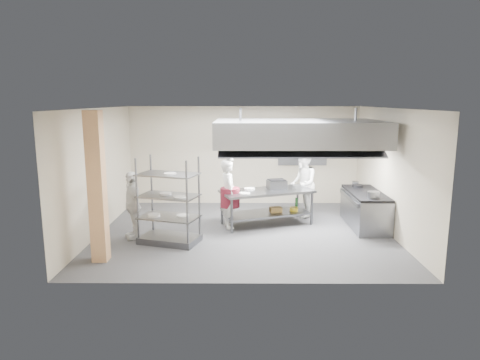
{
  "coord_description": "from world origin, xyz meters",
  "views": [
    {
      "loc": [
        -0.05,
        -10.08,
        3.19
      ],
      "look_at": [
        -0.11,
        0.2,
        1.26
      ],
      "focal_mm": 32.0,
      "sensor_mm": 36.0,
      "label": 1
    }
  ],
  "objects_px": {
    "chef_line": "(303,184)",
    "chef_plating": "(133,205)",
    "island": "(267,207)",
    "griddle": "(277,185)",
    "chef_head": "(228,194)",
    "pass_rack": "(169,201)",
    "cooking_range": "(365,210)",
    "stockpot": "(375,195)"
  },
  "relations": [
    {
      "from": "griddle",
      "to": "chef_head",
      "type": "bearing_deg",
      "value": -176.35
    },
    {
      "from": "chef_plating",
      "to": "chef_head",
      "type": "bearing_deg",
      "value": 86.43
    },
    {
      "from": "pass_rack",
      "to": "chef_head",
      "type": "xyz_separation_m",
      "value": [
        1.3,
        1.18,
        -0.11
      ]
    },
    {
      "from": "pass_rack",
      "to": "griddle",
      "type": "distance_m",
      "value": 3.0
    },
    {
      "from": "chef_head",
      "to": "chef_line",
      "type": "bearing_deg",
      "value": -76.2
    },
    {
      "from": "island",
      "to": "pass_rack",
      "type": "bearing_deg",
      "value": -167.63
    },
    {
      "from": "chef_line",
      "to": "cooking_range",
      "type": "bearing_deg",
      "value": 61.63
    },
    {
      "from": "island",
      "to": "stockpot",
      "type": "xyz_separation_m",
      "value": [
        2.51,
        -0.82,
        0.52
      ]
    },
    {
      "from": "cooking_range",
      "to": "chef_head",
      "type": "height_order",
      "value": "chef_head"
    },
    {
      "from": "pass_rack",
      "to": "chef_plating",
      "type": "xyz_separation_m",
      "value": [
        -0.9,
        0.32,
        -0.18
      ]
    },
    {
      "from": "island",
      "to": "cooking_range",
      "type": "distance_m",
      "value": 2.5
    },
    {
      "from": "pass_rack",
      "to": "stockpot",
      "type": "relative_size",
      "value": 8.69
    },
    {
      "from": "cooking_range",
      "to": "chef_line",
      "type": "height_order",
      "value": "chef_line"
    },
    {
      "from": "island",
      "to": "pass_rack",
      "type": "distance_m",
      "value": 2.74
    },
    {
      "from": "island",
      "to": "chef_head",
      "type": "height_order",
      "value": "chef_head"
    },
    {
      "from": "chef_head",
      "to": "chef_line",
      "type": "distance_m",
      "value": 2.24
    },
    {
      "from": "chef_line",
      "to": "chef_plating",
      "type": "xyz_separation_m",
      "value": [
        -4.2,
        -1.86,
        -0.13
      ]
    },
    {
      "from": "pass_rack",
      "to": "stockpot",
      "type": "bearing_deg",
      "value": 24.45
    },
    {
      "from": "pass_rack",
      "to": "cooking_range",
      "type": "bearing_deg",
      "value": 32.19
    },
    {
      "from": "stockpot",
      "to": "pass_rack",
      "type": "bearing_deg",
      "value": -172.68
    },
    {
      "from": "island",
      "to": "stockpot",
      "type": "height_order",
      "value": "stockpot"
    },
    {
      "from": "griddle",
      "to": "stockpot",
      "type": "relative_size",
      "value": 2.08
    },
    {
      "from": "pass_rack",
      "to": "cooking_range",
      "type": "height_order",
      "value": "pass_rack"
    },
    {
      "from": "chef_line",
      "to": "griddle",
      "type": "height_order",
      "value": "chef_line"
    },
    {
      "from": "cooking_range",
      "to": "stockpot",
      "type": "height_order",
      "value": "stockpot"
    },
    {
      "from": "chef_head",
      "to": "griddle",
      "type": "xyz_separation_m",
      "value": [
        1.24,
        0.41,
        0.16
      ]
    },
    {
      "from": "chef_head",
      "to": "griddle",
      "type": "height_order",
      "value": "chef_head"
    },
    {
      "from": "pass_rack",
      "to": "chef_line",
      "type": "distance_m",
      "value": 3.96
    },
    {
      "from": "island",
      "to": "cooking_range",
      "type": "relative_size",
      "value": 1.17
    },
    {
      "from": "griddle",
      "to": "chef_plating",
      "type": "bearing_deg",
      "value": -174.49
    },
    {
      "from": "stockpot",
      "to": "cooking_range",
      "type": "bearing_deg",
      "value": 90.62
    },
    {
      "from": "pass_rack",
      "to": "chef_plating",
      "type": "height_order",
      "value": "pass_rack"
    },
    {
      "from": "chef_line",
      "to": "griddle",
      "type": "bearing_deg",
      "value": -49.24
    },
    {
      "from": "island",
      "to": "pass_rack",
      "type": "relative_size",
      "value": 1.2
    },
    {
      "from": "pass_rack",
      "to": "stockpot",
      "type": "xyz_separation_m",
      "value": [
        4.79,
        0.62,
        0.0
      ]
    },
    {
      "from": "island",
      "to": "griddle",
      "type": "relative_size",
      "value": 5.0
    },
    {
      "from": "cooking_range",
      "to": "griddle",
      "type": "bearing_deg",
      "value": 172.05
    },
    {
      "from": "chef_head",
      "to": "chef_plating",
      "type": "relative_size",
      "value": 1.1
    },
    {
      "from": "chef_plating",
      "to": "stockpot",
      "type": "distance_m",
      "value": 5.7
    },
    {
      "from": "chef_head",
      "to": "cooking_range",
      "type": "bearing_deg",
      "value": -101.15
    },
    {
      "from": "chef_head",
      "to": "chef_line",
      "type": "xyz_separation_m",
      "value": [
        2.0,
        1.0,
        0.06
      ]
    },
    {
      "from": "island",
      "to": "chef_line",
      "type": "relative_size",
      "value": 1.26
    }
  ]
}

